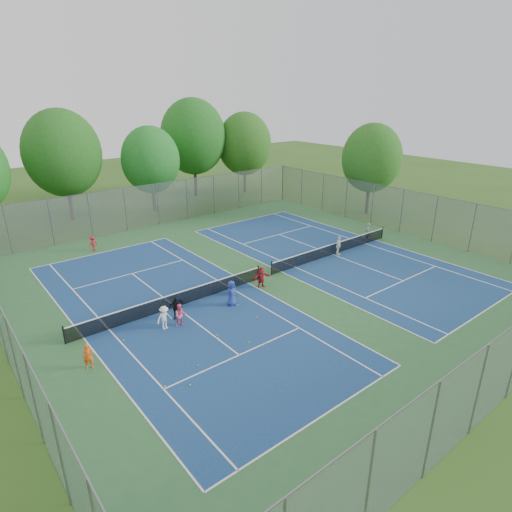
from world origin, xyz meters
The scene contains 37 objects.
ground centered at (0.00, 0.00, 0.00)m, with size 120.00×120.00×0.00m, color #30561B.
court_pad centered at (0.00, 0.00, 0.01)m, with size 32.00×32.00×0.01m, color #2D5F33.
court_left centered at (-7.00, 0.00, 0.02)m, with size 10.97×23.77×0.01m, color navy.
court_right centered at (7.00, 0.00, 0.02)m, with size 10.97×23.77×0.01m, color navy.
net_left centered at (-7.00, 0.00, 0.46)m, with size 12.87×0.10×0.91m, color black.
net_right centered at (7.00, 0.00, 0.46)m, with size 12.87×0.10×0.91m, color black.
fence_north centered at (0.00, 16.00, 2.00)m, with size 32.00×0.10×4.00m, color gray.
fence_west centered at (-16.00, 0.00, 2.00)m, with size 32.00×0.10×4.00m, color gray.
fence_east centered at (16.00, 0.00, 2.00)m, with size 32.00×0.10×4.00m, color gray.
tree_nl centered at (-6.00, 23.00, 6.54)m, with size 7.20×7.20×10.69m.
tree_nc centered at (2.00, 21.00, 5.39)m, with size 6.00×6.00×8.85m.
tree_nr centered at (9.00, 24.00, 7.04)m, with size 7.60×7.60×11.42m.
tree_ne centered at (15.00, 22.00, 5.97)m, with size 6.60×6.60×9.77m.
tree_side_e centered at (19.00, 6.00, 5.74)m, with size 6.00×6.00×9.20m.
ball_crate centered at (-6.62, 0.35, 0.16)m, with size 0.38×0.38×0.33m, color #163EAB.
ball_hopper centered at (-3.32, -0.71, 0.32)m, with size 0.32×0.32×0.63m, color green.
student_a centered at (-13.09, -2.81, 0.65)m, with size 0.47×0.31×1.29m, color #EB5A16.
student_b centered at (-7.82, -2.12, 0.67)m, with size 0.65×0.51×1.34m, color #F76090.
student_c centered at (-8.65, -1.83, 0.69)m, with size 0.89×0.51×1.37m, color white.
student_d centered at (-7.62, -1.21, 0.68)m, with size 0.80×0.33×1.36m, color black.
student_e centered at (-4.19, -1.88, 0.80)m, with size 0.78×0.51×1.59m, color #2A3D9C.
student_f centered at (-1.20, -1.05, 0.71)m, with size 1.31×0.42×1.42m, color #A91825.
child_far_baseline centered at (-7.47, 12.82, 0.61)m, with size 0.78×0.45×1.21m, color #AA1824.
instructor centered at (11.78, 0.40, 0.81)m, with size 0.59×0.39×1.61m, color gray.
teen_court_b centered at (7.28, -0.28, 0.78)m, with size 0.91×0.38×1.55m, color white.
tennis_ball_0 centered at (-5.94, -5.83, 0.03)m, with size 0.07×0.07×0.07m, color #B7D631.
tennis_ball_1 centered at (-10.08, -6.91, 0.03)m, with size 0.07×0.07×0.07m, color #C2DA32.
tennis_ball_2 centered at (-10.99, -6.30, 0.03)m, with size 0.07×0.07×0.07m, color #C5E435.
tennis_ball_3 centered at (-5.27, -6.45, 0.03)m, with size 0.07×0.07×0.07m, color #BBE034.
tennis_ball_4 centered at (-10.92, -1.57, 0.03)m, with size 0.07×0.07×0.07m, color gold.
tennis_ball_5 centered at (-3.98, -4.08, 0.03)m, with size 0.07×0.07×0.07m, color #CAE735.
tennis_ball_6 centered at (-6.84, -4.22, 0.03)m, with size 0.07×0.07×0.07m, color gold.
tennis_ball_7 centered at (-7.69, -1.52, 0.03)m, with size 0.07×0.07×0.07m, color #E3EF37.
tennis_ball_8 centered at (-6.96, -4.50, 0.03)m, with size 0.07×0.07×0.07m, color #ABC22D.
tennis_ball_9 centered at (-9.06, -5.91, 0.03)m, with size 0.07×0.07×0.07m, color #ACC82E.
tennis_ball_10 centered at (-7.75, -1.72, 0.03)m, with size 0.07×0.07×0.07m, color #BED832.
tennis_ball_11 centered at (-3.96, -2.20, 0.03)m, with size 0.07×0.07×0.07m, color yellow.
Camera 1 is at (-17.51, -20.85, 12.29)m, focal length 30.00 mm.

